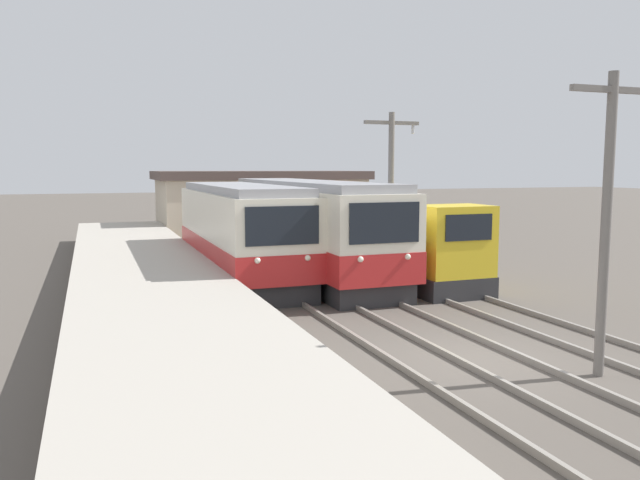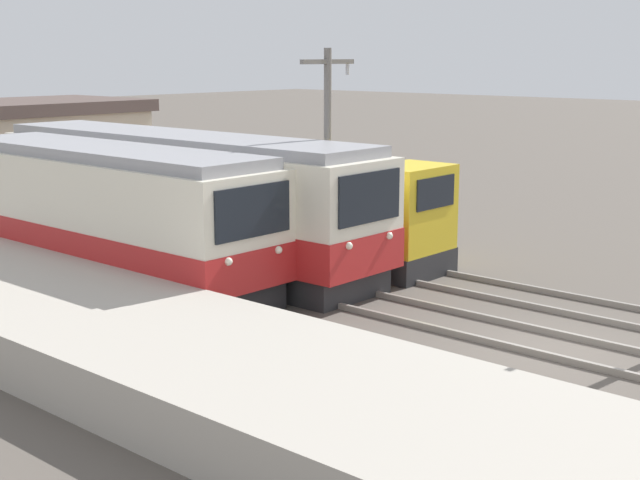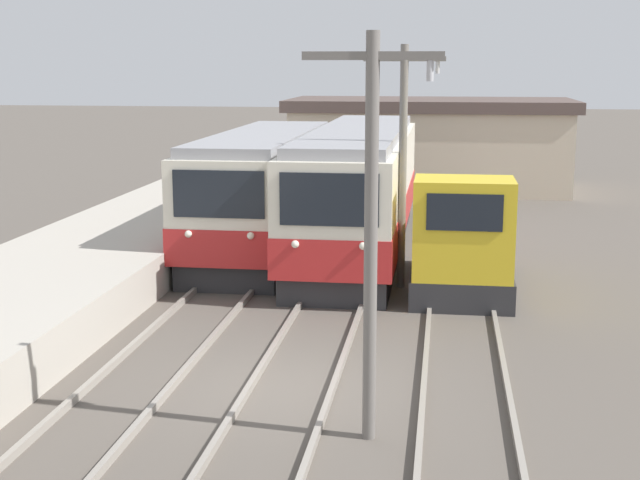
# 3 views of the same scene
# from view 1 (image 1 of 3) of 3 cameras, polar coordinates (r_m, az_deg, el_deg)

# --- Properties ---
(ground_plane) EXTENTS (200.00, 200.00, 0.00)m
(ground_plane) POSITION_cam_1_polar(r_m,az_deg,el_deg) (14.46, 13.92, -10.47)
(ground_plane) COLOR #564F47
(platform_left) EXTENTS (4.50, 54.00, 1.03)m
(platform_left) POSITION_cam_1_polar(r_m,az_deg,el_deg) (12.07, -11.90, -11.29)
(platform_left) COLOR #ADA599
(platform_left) RESTS_ON ground
(track_left) EXTENTS (1.54, 60.00, 0.14)m
(track_left) POSITION_cam_1_polar(r_m,az_deg,el_deg) (13.20, 4.35, -11.63)
(track_left) COLOR gray
(track_left) RESTS_ON ground
(track_center) EXTENTS (1.54, 60.00, 0.14)m
(track_center) POSITION_cam_1_polar(r_m,az_deg,el_deg) (14.55, 14.59, -10.10)
(track_center) COLOR gray
(track_center) RESTS_ON ground
(track_right) EXTENTS (1.54, 60.00, 0.14)m
(track_right) POSITION_cam_1_polar(r_m,az_deg,el_deg) (16.40, 23.32, -8.52)
(track_right) COLOR gray
(track_right) RESTS_ON ground
(commuter_train_left) EXTENTS (2.84, 10.98, 3.58)m
(commuter_train_left) POSITION_cam_1_polar(r_m,az_deg,el_deg) (23.53, -7.27, 0.37)
(commuter_train_left) COLOR #28282B
(commuter_train_left) RESTS_ON ground
(commuter_train_center) EXTENTS (2.84, 13.95, 3.70)m
(commuter_train_center) POSITION_cam_1_polar(r_m,az_deg,el_deg) (24.73, -1.18, 0.84)
(commuter_train_center) COLOR #28282B
(commuter_train_center) RESTS_ON ground
(shunting_locomotive) EXTENTS (2.40, 5.29, 3.00)m
(shunting_locomotive) POSITION_cam_1_polar(r_m,az_deg,el_deg) (22.06, 10.00, -1.30)
(shunting_locomotive) COLOR #28282B
(shunting_locomotive) RESTS_ON ground
(catenary_mast_near) EXTENTS (2.00, 0.20, 6.05)m
(catenary_mast_near) POSITION_cam_1_polar(r_m,az_deg,el_deg) (13.54, 24.76, 2.34)
(catenary_mast_near) COLOR slate
(catenary_mast_near) RESTS_ON ground
(catenary_mast_mid) EXTENTS (2.00, 0.20, 6.05)m
(catenary_mast_mid) POSITION_cam_1_polar(r_m,az_deg,el_deg) (21.23, 6.51, 4.22)
(catenary_mast_mid) COLOR slate
(catenary_mast_mid) RESTS_ON ground
(station_building) EXTENTS (12.60, 6.30, 4.02)m
(station_building) POSITION_cam_1_polar(r_m,az_deg,el_deg) (38.73, -5.50, 3.35)
(station_building) COLOR beige
(station_building) RESTS_ON ground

